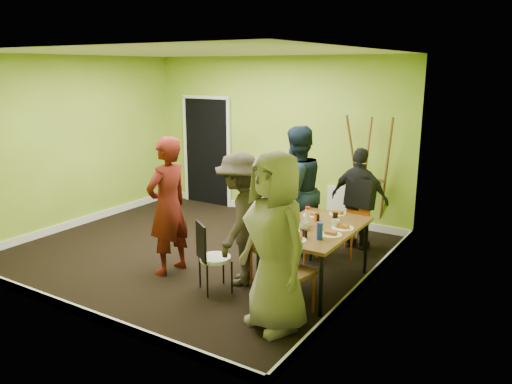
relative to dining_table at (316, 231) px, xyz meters
The scene contains 28 objects.
ground 2.08m from the dining_table, behind, with size 5.00×5.00×0.00m, color black.
room_walls 2.01m from the dining_table, behind, with size 5.04×4.54×2.82m.
dining_table is the anchor object (origin of this frame).
chair_left_far 0.97m from the dining_table, 129.88° to the left, with size 0.42×0.41×0.87m.
chair_left_near 0.62m from the dining_table, 159.38° to the right, with size 0.51×0.50×0.96m.
chair_back_end 1.40m from the dining_table, 90.32° to the left, with size 0.55×0.61×1.07m.
chair_front_end 0.90m from the dining_table, 85.81° to the right, with size 0.50×0.50×1.03m.
chair_bentwood 1.29m from the dining_table, 140.77° to the right, with size 0.46×0.47×0.86m.
easel 2.22m from the dining_table, 93.78° to the left, with size 0.76×0.72×1.91m.
plate_near_left 0.47m from the dining_table, 122.49° to the left, with size 0.22×0.22×0.01m, color white.
plate_near_right 0.38m from the dining_table, 121.19° to the right, with size 0.24×0.24×0.01m, color white.
plate_far_back 0.63m from the dining_table, 89.34° to the left, with size 0.22×0.22×0.01m, color white.
plate_far_front 0.56m from the dining_table, 89.30° to the right, with size 0.25×0.25×0.01m, color white.
plate_wall_back 0.32m from the dining_table, 21.80° to the left, with size 0.27×0.27×0.01m, color white.
plate_wall_front 0.33m from the dining_table, 34.33° to the right, with size 0.25×0.25×0.01m, color white.
thermos 0.20m from the dining_table, 167.59° to the right, with size 0.06×0.06×0.21m, color white.
blue_bottle 0.46m from the dining_table, 60.25° to the right, with size 0.07×0.07×0.20m, color #1632AA.
orange_bottle 0.26m from the dining_table, 118.04° to the left, with size 0.03×0.03×0.07m, color orange.
glass_mid 0.29m from the dining_table, 112.74° to the left, with size 0.06×0.06×0.09m, color black.
glass_back 0.42m from the dining_table, 79.87° to the left, with size 0.07×0.07×0.10m, color black.
glass_front 0.42m from the dining_table, 83.42° to the right, with size 0.06×0.06×0.09m, color black.
cup_a 0.21m from the dining_table, 120.90° to the right, with size 0.11×0.11×0.09m, color white.
cup_b 0.25m from the dining_table, 30.40° to the left, with size 0.10×0.10×0.09m, color white.
person_standing 1.90m from the dining_table, 161.34° to the right, with size 0.65×0.43×1.78m, color #55140E.
person_left_far 1.19m from the dining_table, 129.56° to the left, with size 0.89×0.69×1.83m, color black.
person_left_near 0.93m from the dining_table, 154.67° to the right, with size 1.06×0.61×1.64m, color #2B241C.
person_back_end 1.55m from the dining_table, 91.44° to the left, with size 0.88×0.36×1.49m, color black.
person_front_end 1.15m from the dining_table, 86.31° to the right, with size 0.90×0.58×1.84m, color gray.
Camera 1 is at (4.33, -5.38, 2.61)m, focal length 35.00 mm.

